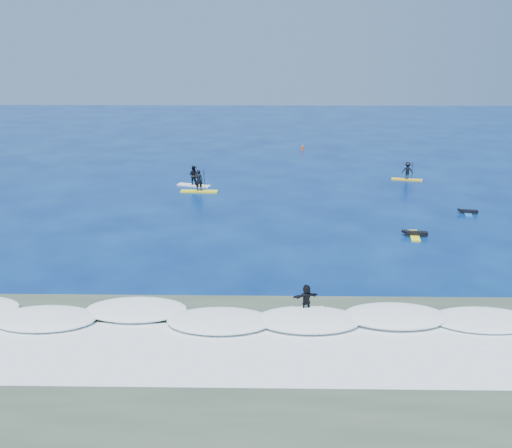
{
  "coord_description": "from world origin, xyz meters",
  "views": [
    {
      "loc": [
        -0.97,
        -33.62,
        12.26
      ],
      "look_at": [
        -1.58,
        2.39,
        0.6
      ],
      "focal_mm": 40.0,
      "sensor_mm": 36.0,
      "label": 1
    }
  ],
  "objects_px": {
    "sup_paddler_right": "(407,172)",
    "prone_paddler_near": "(415,234)",
    "marker_buoy": "(303,148)",
    "prone_paddler_far": "(468,212)",
    "wave_surfer": "(306,300)",
    "sup_paddler_left": "(199,184)",
    "sup_paddler_center": "(194,177)"
  },
  "relations": [
    {
      "from": "sup_paddler_right",
      "to": "prone_paddler_near",
      "type": "height_order",
      "value": "sup_paddler_right"
    },
    {
      "from": "marker_buoy",
      "to": "prone_paddler_far",
      "type": "bearing_deg",
      "value": -67.0
    },
    {
      "from": "prone_paddler_far",
      "to": "wave_surfer",
      "type": "relative_size",
      "value": 0.95
    },
    {
      "from": "wave_surfer",
      "to": "marker_buoy",
      "type": "height_order",
      "value": "wave_surfer"
    },
    {
      "from": "sup_paddler_left",
      "to": "wave_surfer",
      "type": "bearing_deg",
      "value": -68.76
    },
    {
      "from": "sup_paddler_center",
      "to": "marker_buoy",
      "type": "distance_m",
      "value": 20.06
    },
    {
      "from": "sup_paddler_left",
      "to": "prone_paddler_near",
      "type": "distance_m",
      "value": 19.05
    },
    {
      "from": "sup_paddler_center",
      "to": "wave_surfer",
      "type": "relative_size",
      "value": 1.52
    },
    {
      "from": "sup_paddler_left",
      "to": "marker_buoy",
      "type": "bearing_deg",
      "value": 65.43
    },
    {
      "from": "sup_paddler_right",
      "to": "prone_paddler_far",
      "type": "relative_size",
      "value": 1.47
    },
    {
      "from": "prone_paddler_far",
      "to": "prone_paddler_near",
      "type": "bearing_deg",
      "value": 145.53
    },
    {
      "from": "sup_paddler_center",
      "to": "prone_paddler_near",
      "type": "distance_m",
      "value": 20.88
    },
    {
      "from": "prone_paddler_near",
      "to": "marker_buoy",
      "type": "distance_m",
      "value": 30.79
    },
    {
      "from": "sup_paddler_left",
      "to": "marker_buoy",
      "type": "relative_size",
      "value": 4.44
    },
    {
      "from": "sup_paddler_left",
      "to": "prone_paddler_near",
      "type": "bearing_deg",
      "value": -33.19
    },
    {
      "from": "sup_paddler_right",
      "to": "wave_surfer",
      "type": "height_order",
      "value": "sup_paddler_right"
    },
    {
      "from": "sup_paddler_center",
      "to": "prone_paddler_near",
      "type": "height_order",
      "value": "sup_paddler_center"
    },
    {
      "from": "sup_paddler_right",
      "to": "marker_buoy",
      "type": "distance_m",
      "value": 16.91
    },
    {
      "from": "sup_paddler_left",
      "to": "sup_paddler_right",
      "type": "relative_size",
      "value": 1.12
    },
    {
      "from": "prone_paddler_near",
      "to": "prone_paddler_far",
      "type": "xyz_separation_m",
      "value": [
        5.18,
        5.15,
        -0.02
      ]
    },
    {
      "from": "sup_paddler_left",
      "to": "sup_paddler_center",
      "type": "relative_size",
      "value": 1.04
    },
    {
      "from": "sup_paddler_center",
      "to": "prone_paddler_near",
      "type": "bearing_deg",
      "value": -20.93
    },
    {
      "from": "marker_buoy",
      "to": "sup_paddler_left",
      "type": "bearing_deg",
      "value": -117.42
    },
    {
      "from": "wave_surfer",
      "to": "prone_paddler_far",
      "type": "bearing_deg",
      "value": 34.87
    },
    {
      "from": "prone_paddler_far",
      "to": "marker_buoy",
      "type": "xyz_separation_m",
      "value": [
        -10.68,
        25.15,
        0.18
      ]
    },
    {
      "from": "sup_paddler_center",
      "to": "wave_surfer",
      "type": "bearing_deg",
      "value": -53.01
    },
    {
      "from": "prone_paddler_near",
      "to": "wave_surfer",
      "type": "height_order",
      "value": "wave_surfer"
    },
    {
      "from": "wave_surfer",
      "to": "marker_buoy",
      "type": "distance_m",
      "value": 41.79
    },
    {
      "from": "sup_paddler_center",
      "to": "prone_paddler_near",
      "type": "xyz_separation_m",
      "value": [
        16.1,
        -13.27,
        -0.63
      ]
    },
    {
      "from": "sup_paddler_left",
      "to": "wave_surfer",
      "type": "relative_size",
      "value": 1.58
    },
    {
      "from": "sup_paddler_left",
      "to": "marker_buoy",
      "type": "distance_m",
      "value": 21.5
    },
    {
      "from": "sup_paddler_left",
      "to": "wave_surfer",
      "type": "height_order",
      "value": "sup_paddler_left"
    }
  ]
}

